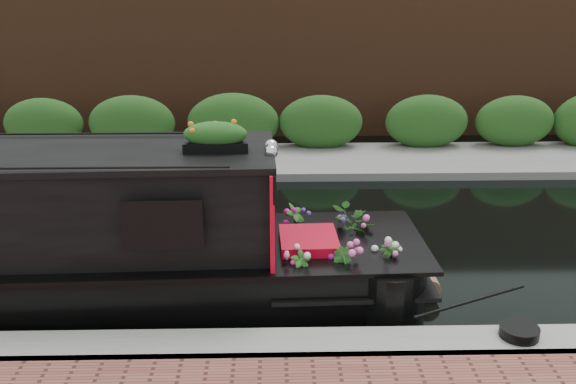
{
  "coord_description": "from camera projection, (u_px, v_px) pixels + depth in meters",
  "views": [
    {
      "loc": [
        1.0,
        -9.47,
        4.22
      ],
      "look_at": [
        1.2,
        -0.6,
        1.06
      ],
      "focal_mm": 40.0,
      "sensor_mm": 36.0,
      "label": 1
    }
  ],
  "objects": [
    {
      "name": "ground",
      "position": [
        213.0,
        242.0,
        10.31
      ],
      "size": [
        80.0,
        80.0,
        0.0
      ],
      "primitive_type": "plane",
      "color": "black",
      "rests_on": "ground"
    },
    {
      "name": "near_bank_coping",
      "position": [
        187.0,
        362.0,
        7.2
      ],
      "size": [
        40.0,
        0.6,
        0.5
      ],
      "primitive_type": "cube",
      "color": "gray",
      "rests_on": "ground"
    },
    {
      "name": "far_bank_path",
      "position": [
        229.0,
        165.0,
        14.27
      ],
      "size": [
        40.0,
        2.4,
        0.34
      ],
      "primitive_type": "cube",
      "color": "gray",
      "rests_on": "ground"
    },
    {
      "name": "far_hedge",
      "position": [
        232.0,
        154.0,
        15.11
      ],
      "size": [
        40.0,
        1.1,
        2.8
      ],
      "primitive_type": "cube",
      "color": "#224E1A",
      "rests_on": "ground"
    },
    {
      "name": "far_brick_wall",
      "position": [
        236.0,
        132.0,
        17.09
      ],
      "size": [
        40.0,
        1.0,
        8.0
      ],
      "primitive_type": "cube",
      "color": "#532F1C",
      "rests_on": "ground"
    },
    {
      "name": "rope_fender",
      "position": [
        427.0,
        285.0,
        8.62
      ],
      "size": [
        0.3,
        0.38,
        0.3
      ],
      "primitive_type": "cylinder",
      "rotation": [
        1.57,
        0.0,
        0.0
      ],
      "color": "#866546",
      "rests_on": "ground"
    },
    {
      "name": "coiled_mooring_rope",
      "position": [
        519.0,
        331.0,
        7.23
      ],
      "size": [
        0.44,
        0.44,
        0.12
      ],
      "primitive_type": "cylinder",
      "color": "black",
      "rests_on": "near_bank_coping"
    }
  ]
}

